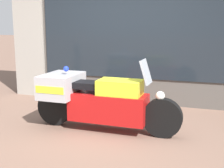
{
  "coord_description": "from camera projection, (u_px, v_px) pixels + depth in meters",
  "views": [
    {
      "loc": [
        1.68,
        -4.55,
        1.74
      ],
      "look_at": [
        0.03,
        0.5,
        0.67
      ],
      "focal_mm": 50.0,
      "sensor_mm": 36.0,
      "label": 1
    }
  ],
  "objects": [
    {
      "name": "shop_building",
      "position": [
        117.0,
        10.0,
        6.68
      ],
      "size": [
        5.61,
        0.55,
        3.92
      ],
      "color": "#56514C",
      "rests_on": "ground"
    },
    {
      "name": "window_display",
      "position": [
        146.0,
        80.0,
        6.8
      ],
      "size": [
        4.4,
        0.3,
        2.0
      ],
      "color": "slate",
      "rests_on": "ground"
    },
    {
      "name": "ground_plane",
      "position": [
        101.0,
        130.0,
        5.1
      ],
      "size": [
        60.0,
        60.0,
        0.0
      ],
      "primitive_type": "plane",
      "color": "#7A5B4C"
    },
    {
      "name": "paramedic_motorcycle",
      "position": [
        94.0,
        98.0,
        5.04
      ],
      "size": [
        2.44,
        0.82,
        1.18
      ],
      "rotation": [
        0.0,
        0.0,
        -0.02
      ],
      "color": "black",
      "rests_on": "ground"
    }
  ]
}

